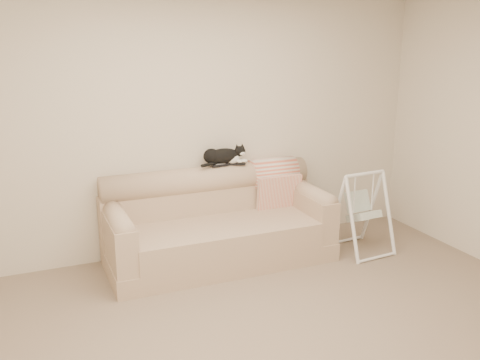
{
  "coord_description": "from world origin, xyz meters",
  "views": [
    {
      "loc": [
        -1.66,
        -3.08,
        2.19
      ],
      "look_at": [
        0.18,
        1.27,
        0.9
      ],
      "focal_mm": 40.0,
      "sensor_mm": 36.0,
      "label": 1
    }
  ],
  "objects_px": {
    "sofa": "(217,226)",
    "remote_b": "(237,164)",
    "baby_swing": "(362,212)",
    "tuxedo_cat": "(223,156)",
    "remote_a": "(220,165)"
  },
  "relations": [
    {
      "from": "remote_a",
      "to": "baby_swing",
      "type": "bearing_deg",
      "value": -24.47
    },
    {
      "from": "sofa",
      "to": "remote_b",
      "type": "xyz_separation_m",
      "value": [
        0.31,
        0.22,
        0.56
      ]
    },
    {
      "from": "sofa",
      "to": "baby_swing",
      "type": "height_order",
      "value": "sofa"
    },
    {
      "from": "sofa",
      "to": "remote_b",
      "type": "height_order",
      "value": "remote_b"
    },
    {
      "from": "sofa",
      "to": "baby_swing",
      "type": "distance_m",
      "value": 1.5
    },
    {
      "from": "baby_swing",
      "to": "tuxedo_cat",
      "type": "bearing_deg",
      "value": 153.87
    },
    {
      "from": "remote_b",
      "to": "tuxedo_cat",
      "type": "xyz_separation_m",
      "value": [
        -0.14,
        0.03,
        0.09
      ]
    },
    {
      "from": "remote_a",
      "to": "remote_b",
      "type": "bearing_deg",
      "value": -1.67
    },
    {
      "from": "sofa",
      "to": "baby_swing",
      "type": "bearing_deg",
      "value": -14.76
    },
    {
      "from": "tuxedo_cat",
      "to": "baby_swing",
      "type": "distance_m",
      "value": 1.54
    },
    {
      "from": "sofa",
      "to": "remote_b",
      "type": "distance_m",
      "value": 0.67
    },
    {
      "from": "remote_b",
      "to": "tuxedo_cat",
      "type": "relative_size",
      "value": 0.34
    },
    {
      "from": "remote_a",
      "to": "remote_b",
      "type": "xyz_separation_m",
      "value": [
        0.19,
        -0.01,
        -0.0
      ]
    },
    {
      "from": "remote_a",
      "to": "baby_swing",
      "type": "relative_size",
      "value": 0.22
    },
    {
      "from": "remote_b",
      "to": "baby_swing",
      "type": "height_order",
      "value": "remote_b"
    }
  ]
}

